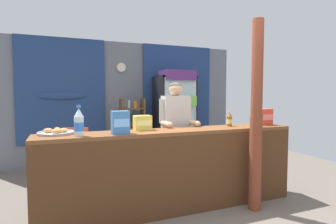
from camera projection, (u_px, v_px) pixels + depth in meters
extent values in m
plane|color=#665B51|center=(153.00, 190.00, 3.97)|extent=(8.13, 8.13, 0.00)
cube|color=slate|center=(124.00, 102.00, 5.68)|extent=(5.06, 0.12, 2.50)
cube|color=navy|center=(62.00, 91.00, 5.13)|extent=(1.61, 0.04, 2.03)
ellipsoid|color=navy|center=(62.00, 96.00, 5.12)|extent=(0.89, 0.10, 0.16)
cube|color=navy|center=(178.00, 91.00, 6.03)|extent=(1.62, 0.04, 2.03)
ellipsoid|color=navy|center=(178.00, 96.00, 6.02)|extent=(0.89, 0.10, 0.16)
cylinder|color=tan|center=(121.00, 67.00, 5.54)|extent=(0.21, 0.03, 0.21)
cylinder|color=white|center=(121.00, 67.00, 5.52)|extent=(0.17, 0.01, 0.17)
cube|color=beige|center=(76.00, 81.00, 5.22)|extent=(0.24, 0.02, 0.18)
cube|color=brown|center=(175.00, 131.00, 3.24)|extent=(3.17, 0.46, 0.04)
cube|color=#4E2E18|center=(182.00, 176.00, 3.08)|extent=(3.17, 0.04, 0.94)
cube|color=#4E2E18|center=(34.00, 187.00, 2.70)|extent=(0.08, 0.41, 0.94)
cube|color=#4E2E18|center=(273.00, 160.00, 3.85)|extent=(0.08, 0.41, 0.94)
cylinder|color=brown|center=(255.00, 163.00, 3.25)|extent=(0.15, 0.15, 1.15)
cylinder|color=brown|center=(257.00, 68.00, 3.17)|extent=(0.14, 0.14, 1.15)
ellipsoid|color=brown|center=(261.00, 116.00, 3.24)|extent=(0.06, 0.05, 0.08)
cube|color=black|center=(169.00, 118.00, 5.90)|extent=(0.76, 0.04, 1.79)
cube|color=black|center=(158.00, 120.00, 5.48)|extent=(0.04, 0.64, 1.79)
cube|color=black|center=(190.00, 119.00, 5.75)|extent=(0.04, 0.64, 1.79)
cube|color=black|center=(174.00, 78.00, 5.56)|extent=(0.76, 0.64, 0.04)
cube|color=black|center=(174.00, 159.00, 5.67)|extent=(0.76, 0.64, 0.08)
cube|color=silver|center=(181.00, 118.00, 5.33)|extent=(0.70, 0.02, 1.63)
cylinder|color=#B7B7BC|center=(196.00, 120.00, 5.42)|extent=(0.02, 0.02, 0.40)
cube|color=silver|center=(174.00, 130.00, 5.63)|extent=(0.68, 0.56, 0.02)
cube|color=silver|center=(177.00, 126.00, 5.50)|extent=(0.64, 0.52, 0.20)
cube|color=silver|center=(174.00, 106.00, 5.60)|extent=(0.68, 0.56, 0.02)
cube|color=#75C64C|center=(177.00, 101.00, 5.47)|extent=(0.64, 0.52, 0.20)
cube|color=silver|center=(174.00, 81.00, 5.57)|extent=(0.68, 0.56, 0.02)
cube|color=#56286B|center=(177.00, 76.00, 5.44)|extent=(0.64, 0.52, 0.20)
cube|color=brown|center=(122.00, 132.00, 5.30)|extent=(0.04, 0.28, 1.33)
cube|color=brown|center=(143.00, 131.00, 5.46)|extent=(0.04, 0.28, 1.33)
cube|color=brown|center=(132.00, 109.00, 5.35)|extent=(0.44, 0.28, 0.02)
cylinder|color=silver|center=(129.00, 104.00, 5.32)|extent=(0.05, 0.05, 0.15)
cylinder|color=orange|center=(135.00, 105.00, 5.37)|extent=(0.07, 0.07, 0.13)
cube|color=brown|center=(132.00, 128.00, 5.37)|extent=(0.44, 0.28, 0.02)
cylinder|color=orange|center=(129.00, 125.00, 5.35)|extent=(0.07, 0.07, 0.11)
cylinder|color=#75C64C|center=(135.00, 124.00, 5.39)|extent=(0.07, 0.07, 0.15)
cube|color=brown|center=(133.00, 148.00, 5.40)|extent=(0.44, 0.28, 0.02)
cylinder|color=#75C64C|center=(129.00, 144.00, 5.37)|extent=(0.06, 0.06, 0.14)
cylinder|color=orange|center=(136.00, 144.00, 5.42)|extent=(0.06, 0.06, 0.13)
cube|color=#E5563D|center=(73.00, 155.00, 4.28)|extent=(0.55, 0.55, 0.04)
cube|color=#E5563D|center=(76.00, 140.00, 4.46)|extent=(0.41, 0.16, 0.40)
cylinder|color=#E5563D|center=(57.00, 172.00, 4.09)|extent=(0.04, 0.04, 0.44)
cylinder|color=#E5563D|center=(82.00, 172.00, 4.12)|extent=(0.04, 0.04, 0.44)
cylinder|color=#E5563D|center=(64.00, 166.00, 4.46)|extent=(0.04, 0.04, 0.44)
cylinder|color=#E5563D|center=(88.00, 165.00, 4.49)|extent=(0.04, 0.04, 0.44)
cube|color=#E5563D|center=(60.00, 148.00, 4.25)|extent=(0.16, 0.39, 0.03)
cube|color=#E5563D|center=(85.00, 148.00, 4.28)|extent=(0.16, 0.39, 0.03)
cylinder|color=#28282D|center=(170.00, 165.00, 3.73)|extent=(0.11, 0.11, 0.86)
cylinder|color=#28282D|center=(180.00, 164.00, 3.79)|extent=(0.11, 0.11, 0.86)
cube|color=#BCB7B2|center=(175.00, 115.00, 3.71)|extent=(0.37, 0.20, 0.53)
sphere|color=tan|center=(175.00, 89.00, 3.69)|extent=(0.19, 0.19, 0.19)
ellipsoid|color=#4C4742|center=(175.00, 86.00, 3.70)|extent=(0.18, 0.18, 0.10)
cylinder|color=#BCB7B2|center=(162.00, 111.00, 3.64)|extent=(0.08, 0.08, 0.33)
cylinder|color=tan|center=(166.00, 124.00, 3.51)|extent=(0.07, 0.26, 0.07)
sphere|color=tan|center=(170.00, 125.00, 3.39)|extent=(0.08, 0.08, 0.08)
cylinder|color=#BCB7B2|center=(188.00, 110.00, 3.78)|extent=(0.08, 0.08, 0.33)
cylinder|color=tan|center=(193.00, 123.00, 3.66)|extent=(0.07, 0.26, 0.07)
sphere|color=tan|center=(198.00, 124.00, 3.54)|extent=(0.08, 0.08, 0.08)
cylinder|color=silver|center=(79.00, 127.00, 2.73)|extent=(0.10, 0.10, 0.20)
cone|color=silver|center=(79.00, 112.00, 2.72)|extent=(0.10, 0.10, 0.09)
cylinder|color=blue|center=(79.00, 106.00, 2.71)|extent=(0.04, 0.04, 0.03)
cylinder|color=blue|center=(79.00, 127.00, 2.73)|extent=(0.10, 0.10, 0.09)
cylinder|color=#75C64C|center=(256.00, 121.00, 3.54)|extent=(0.06, 0.06, 0.15)
cone|color=#75C64C|center=(256.00, 113.00, 3.53)|extent=(0.06, 0.06, 0.07)
cylinder|color=black|center=(256.00, 109.00, 3.53)|extent=(0.03, 0.03, 0.02)
cylinder|color=yellow|center=(256.00, 121.00, 3.54)|extent=(0.07, 0.07, 0.07)
cylinder|color=brown|center=(229.00, 121.00, 3.60)|extent=(0.07, 0.07, 0.13)
cone|color=brown|center=(229.00, 114.00, 3.59)|extent=(0.07, 0.07, 0.06)
cylinder|color=#E5CC4C|center=(230.00, 111.00, 3.59)|extent=(0.03, 0.03, 0.02)
cylinder|color=#E5D166|center=(229.00, 121.00, 3.60)|extent=(0.07, 0.07, 0.06)
cube|color=#E5422D|center=(264.00, 117.00, 3.76)|extent=(0.20, 0.14, 0.23)
cube|color=#FF826D|center=(268.00, 117.00, 3.69)|extent=(0.18, 0.00, 0.08)
cube|color=#EAD14C|center=(142.00, 123.00, 3.22)|extent=(0.20, 0.15, 0.17)
cube|color=#FFFF8C|center=(144.00, 123.00, 3.15)|extent=(0.18, 0.00, 0.06)
cube|color=#3D75B7|center=(120.00, 122.00, 2.88)|extent=(0.18, 0.14, 0.25)
cube|color=#7CB5F7|center=(122.00, 123.00, 2.81)|extent=(0.16, 0.00, 0.09)
cylinder|color=#BCBCC1|center=(56.00, 133.00, 2.87)|extent=(0.37, 0.37, 0.02)
torus|color=#BCBCC1|center=(56.00, 132.00, 2.87)|extent=(0.38, 0.38, 0.02)
ellipsoid|color=tan|center=(64.00, 130.00, 2.91)|extent=(0.09, 0.07, 0.04)
ellipsoid|color=#B2753D|center=(57.00, 129.00, 2.96)|extent=(0.07, 0.06, 0.05)
ellipsoid|color=tan|center=(48.00, 131.00, 2.85)|extent=(0.10, 0.06, 0.05)
ellipsoid|color=#C68947|center=(57.00, 131.00, 2.80)|extent=(0.11, 0.08, 0.05)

